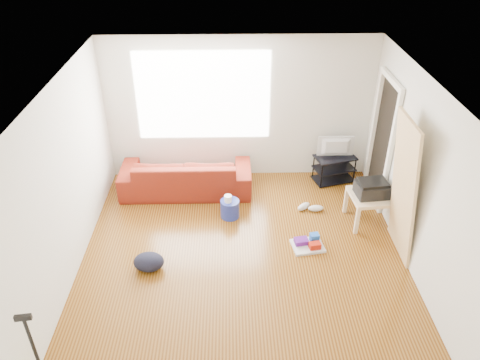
{
  "coord_description": "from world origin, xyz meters",
  "views": [
    {
      "loc": [
        -0.16,
        -4.79,
        4.4
      ],
      "look_at": [
        -0.03,
        0.6,
        1.04
      ],
      "focal_mm": 35.0,
      "sensor_mm": 36.0,
      "label": 1
    }
  ],
  "objects_px": {
    "side_table": "(370,199)",
    "backpack": "(150,268)",
    "cleaning_tray": "(308,244)",
    "tv_stand": "(334,168)",
    "sofa": "(187,190)",
    "bucket": "(230,216)"
  },
  "relations": [
    {
      "from": "side_table",
      "to": "backpack",
      "type": "bearing_deg",
      "value": -162.87
    },
    {
      "from": "backpack",
      "to": "bucket",
      "type": "bearing_deg",
      "value": 50.91
    },
    {
      "from": "sofa",
      "to": "side_table",
      "type": "distance_m",
      "value": 3.04
    },
    {
      "from": "side_table",
      "to": "cleaning_tray",
      "type": "bearing_deg",
      "value": -149.48
    },
    {
      "from": "bucket",
      "to": "sofa",
      "type": "bearing_deg",
      "value": 133.6
    },
    {
      "from": "cleaning_tray",
      "to": "bucket",
      "type": "bearing_deg",
      "value": 146.21
    },
    {
      "from": "tv_stand",
      "to": "side_table",
      "type": "bearing_deg",
      "value": -91.91
    },
    {
      "from": "sofa",
      "to": "backpack",
      "type": "bearing_deg",
      "value": 79.11
    },
    {
      "from": "side_table",
      "to": "backpack",
      "type": "height_order",
      "value": "side_table"
    },
    {
      "from": "cleaning_tray",
      "to": "backpack",
      "type": "distance_m",
      "value": 2.27
    },
    {
      "from": "cleaning_tray",
      "to": "side_table",
      "type": "bearing_deg",
      "value": 30.52
    },
    {
      "from": "sofa",
      "to": "cleaning_tray",
      "type": "bearing_deg",
      "value": 140.69
    },
    {
      "from": "sofa",
      "to": "tv_stand",
      "type": "xyz_separation_m",
      "value": [
        2.56,
        0.27,
        0.25
      ]
    },
    {
      "from": "backpack",
      "to": "cleaning_tray",
      "type": "bearing_deg",
      "value": 14.73
    },
    {
      "from": "sofa",
      "to": "side_table",
      "type": "bearing_deg",
      "value": 161.85
    },
    {
      "from": "backpack",
      "to": "sofa",
      "type": "bearing_deg",
      "value": 83.48
    },
    {
      "from": "bucket",
      "to": "backpack",
      "type": "xyz_separation_m",
      "value": [
        -1.1,
        -1.17,
        0.0
      ]
    },
    {
      "from": "sofa",
      "to": "cleaning_tray",
      "type": "xyz_separation_m",
      "value": [
        1.86,
        -1.53,
        0.05
      ]
    },
    {
      "from": "bucket",
      "to": "backpack",
      "type": "distance_m",
      "value": 1.61
    },
    {
      "from": "sofa",
      "to": "cleaning_tray",
      "type": "height_order",
      "value": "sofa"
    },
    {
      "from": "side_table",
      "to": "bucket",
      "type": "bearing_deg",
      "value": 175.46
    },
    {
      "from": "tv_stand",
      "to": "bucket",
      "type": "distance_m",
      "value": 2.12
    }
  ]
}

